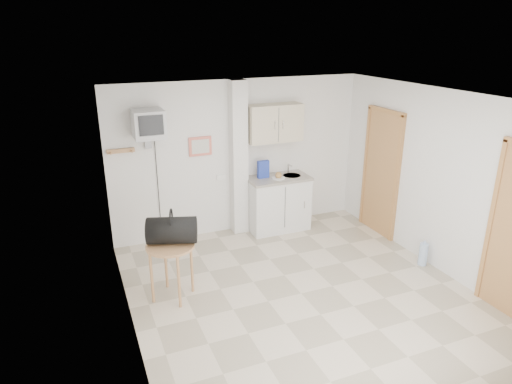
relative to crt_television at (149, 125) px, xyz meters
name	(u,v)px	position (x,y,z in m)	size (l,w,h in m)	color
ground	(301,293)	(1.45, -2.02, -1.94)	(4.50, 4.50, 0.00)	beige
room_envelope	(320,176)	(1.69, -1.93, -0.40)	(4.24, 4.54, 2.55)	white
kitchenette	(277,183)	(2.02, -0.02, -1.13)	(1.03, 0.58, 2.10)	silver
crt_television	(149,125)	(0.00, 0.00, 0.00)	(0.44, 0.45, 2.15)	slate
round_table	(171,253)	(-0.09, -1.46, -1.31)	(0.60, 0.60, 0.73)	#A87243
duffel_bag	(172,230)	(-0.05, -1.41, -1.03)	(0.68, 0.51, 0.45)	black
water_bottle	(423,254)	(3.43, -2.01, -1.77)	(0.12, 0.12, 0.37)	#A5BFE3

